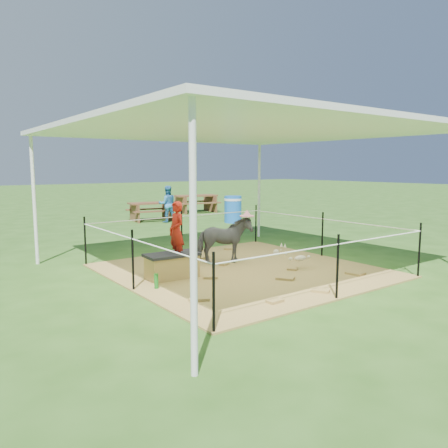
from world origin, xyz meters
TOP-DOWN VIEW (x-y plane):
  - ground at (0.00, 0.00)m, footprint 90.00×90.00m
  - hay_patch at (0.00, 0.00)m, footprint 4.60×4.60m
  - canopy_tent at (0.00, 0.00)m, footprint 6.30×6.30m
  - rope_fence at (0.00, -0.00)m, footprint 4.54×4.54m
  - straw_bale at (-1.38, 0.27)m, footprint 0.91×0.49m
  - dark_cloth at (-1.38, 0.27)m, footprint 0.97×0.54m
  - woman at (-1.28, 0.27)m, footprint 0.27×0.40m
  - green_bottle at (-1.93, -0.18)m, footprint 0.07×0.07m
  - pony at (0.04, 0.67)m, footprint 1.24×0.85m
  - pink_hat at (0.04, 0.67)m, footprint 0.30×0.30m
  - foal at (0.96, -0.58)m, footprint 0.84×0.49m
  - trash_barrel at (4.34, 5.95)m, footprint 0.72×0.72m
  - picnic_table_near at (2.24, 8.18)m, footprint 1.80×1.42m
  - picnic_table_far at (5.19, 9.74)m, footprint 2.00×1.58m
  - distant_person at (2.48, 7.39)m, footprint 0.77×0.68m

SIDE VIEW (x-z plane):
  - ground at x=0.00m, z-range 0.00..0.00m
  - hay_patch at x=0.00m, z-range 0.00..0.03m
  - green_bottle at x=-1.93m, z-range 0.03..0.28m
  - straw_bale at x=-1.38m, z-range 0.03..0.42m
  - foal at x=0.96m, z-range 0.03..0.49m
  - picnic_table_near at x=2.24m, z-range 0.00..0.68m
  - picnic_table_far at x=5.19m, z-range 0.00..0.76m
  - dark_cloth at x=-1.38m, z-range 0.42..0.47m
  - trash_barrel at x=4.34m, z-range 0.00..0.95m
  - pony at x=0.04m, z-range 0.03..0.99m
  - rope_fence at x=0.00m, z-range 0.14..1.14m
  - distant_person at x=2.48m, z-range 0.00..1.32m
  - woman at x=-1.28m, z-range 0.42..1.48m
  - pink_hat at x=0.04m, z-range 0.99..1.12m
  - canopy_tent at x=0.00m, z-range 1.24..4.14m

